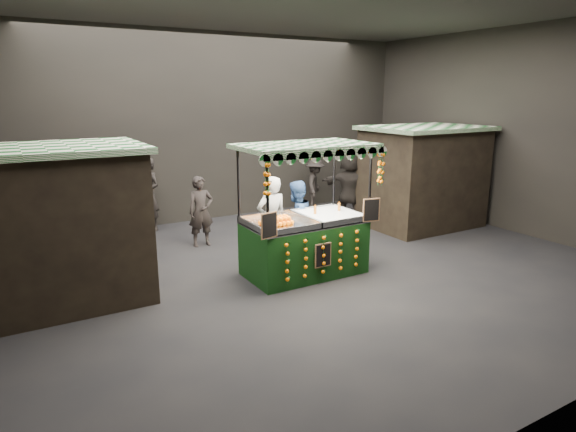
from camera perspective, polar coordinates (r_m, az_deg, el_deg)
ground at (r=9.65m, az=2.77°, el=-6.51°), size 12.00×12.00×0.00m
market_hall at (r=9.02m, az=3.03°, el=14.02°), size 12.10×10.10×5.05m
neighbour_stall_left at (r=8.82m, az=-25.82°, el=-1.01°), size 3.00×2.20×2.60m
neighbour_stall_right at (r=13.17m, az=15.49°, el=4.50°), size 3.00×2.20×2.60m
juice_stall at (r=9.28m, az=2.11°, el=-2.27°), size 2.59×1.53×2.51m
vendor_grey at (r=9.90m, az=-1.93°, el=-0.48°), size 0.66×0.44×1.80m
vendor_blue at (r=10.14m, az=0.96°, el=-0.51°), size 0.99×0.90×1.67m
shopper_0 at (r=11.21m, az=-10.16°, el=0.53°), size 0.60×0.40×1.61m
shopper_1 at (r=13.17m, az=11.52°, el=2.54°), size 0.94×0.82×1.63m
shopper_2 at (r=11.69m, az=-20.90°, el=0.83°), size 1.12×0.65×1.79m
shopper_3 at (r=14.45m, az=3.20°, el=3.67°), size 1.09×1.14×1.55m
shopper_4 at (r=11.70m, az=-18.36°, el=0.38°), size 0.76×0.51×1.52m
shopper_5 at (r=13.20m, az=7.29°, el=3.45°), size 1.41×1.85×1.95m
shopper_6 at (r=12.76m, az=-16.00°, el=2.45°), size 0.70×0.81×1.86m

